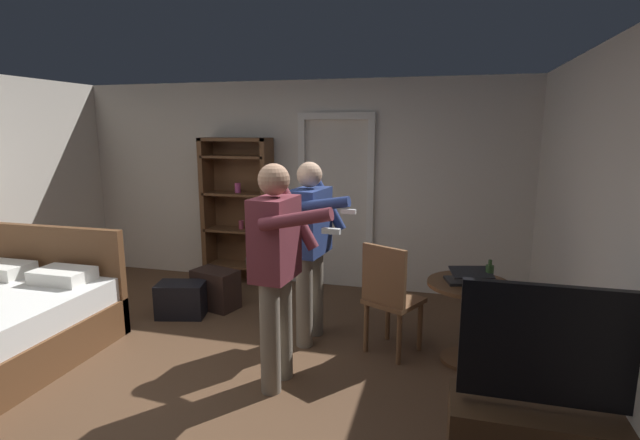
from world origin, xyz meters
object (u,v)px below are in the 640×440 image
(bookshelf, at_px, (239,206))
(suitcase_dark, at_px, (181,300))
(laptop, at_px, (468,278))
(person_striped_shirt, at_px, (311,239))
(person_blue_shirt, at_px, (277,261))
(wooden_chair, at_px, (389,295))
(suitcase_small, at_px, (216,289))
(bottle_on_table, at_px, (489,276))
(side_table, at_px, (468,308))
(tv_flatscreen, at_px, (562,435))

(bookshelf, distance_m, suitcase_dark, 1.47)
(laptop, relative_size, person_striped_shirt, 0.24)
(laptop, bearing_deg, person_blue_shirt, -152.91)
(bookshelf, height_order, person_blue_shirt, bookshelf)
(laptop, height_order, suitcase_dark, laptop)
(person_striped_shirt, bearing_deg, wooden_chair, -7.78)
(laptop, xyz_separation_m, suitcase_small, (-2.60, 0.61, -0.54))
(person_blue_shirt, xyz_separation_m, suitcase_small, (-1.21, 1.32, -0.77))
(bookshelf, xyz_separation_m, person_striped_shirt, (1.35, -1.41, -0.02))
(suitcase_small, bearing_deg, bottle_on_table, 2.63)
(bottle_on_table, height_order, wooden_chair, wooden_chair)
(suitcase_dark, bearing_deg, side_table, -18.56)
(bookshelf, relative_size, person_striped_shirt, 1.10)
(side_table, relative_size, bottle_on_table, 3.09)
(bottle_on_table, bearing_deg, suitcase_dark, 173.66)
(suitcase_small, bearing_deg, wooden_chair, -1.15)
(side_table, distance_m, wooden_chair, 0.66)
(tv_flatscreen, distance_m, laptop, 1.48)
(person_striped_shirt, relative_size, suitcase_dark, 3.41)
(bottle_on_table, distance_m, wooden_chair, 0.83)
(suitcase_dark, xyz_separation_m, suitcase_small, (0.24, 0.31, 0.03))
(tv_flatscreen, xyz_separation_m, bottle_on_table, (-0.30, 1.30, 0.46))
(tv_flatscreen, relative_size, suitcase_dark, 2.42)
(person_blue_shirt, bearing_deg, wooden_chair, 43.53)
(person_blue_shirt, distance_m, suitcase_small, 1.95)
(side_table, distance_m, bottle_on_table, 0.36)
(person_blue_shirt, distance_m, suitcase_dark, 1.94)
(side_table, bearing_deg, suitcase_dark, 174.94)
(side_table, bearing_deg, wooden_chair, -176.99)
(tv_flatscreen, height_order, person_striped_shirt, person_striped_shirt)
(bookshelf, relative_size, person_blue_shirt, 1.08)
(bookshelf, xyz_separation_m, wooden_chair, (2.08, -1.51, -0.44))
(bookshelf, bearing_deg, suitcase_small, -82.64)
(laptop, xyz_separation_m, person_blue_shirt, (-1.39, -0.71, 0.23))
(suitcase_dark, distance_m, suitcase_small, 0.39)
(person_blue_shirt, height_order, suitcase_dark, person_blue_shirt)
(wooden_chair, distance_m, person_striped_shirt, 0.85)
(bottle_on_table, xyz_separation_m, wooden_chair, (-0.79, 0.05, -0.25))
(tv_flatscreen, bearing_deg, suitcase_dark, 153.58)
(bottle_on_table, bearing_deg, person_striped_shirt, 174.54)
(wooden_chair, bearing_deg, side_table, 3.01)
(suitcase_small, bearing_deg, suitcase_dark, -111.70)
(tv_flatscreen, xyz_separation_m, wooden_chair, (-1.09, 1.35, 0.21))
(tv_flatscreen, height_order, suitcase_dark, tv_flatscreen)
(bottle_on_table, height_order, suitcase_dark, bottle_on_table)
(suitcase_dark, bearing_deg, person_striped_shirt, -20.76)
(bookshelf, xyz_separation_m, laptop, (2.71, -1.52, -0.23))
(side_table, xyz_separation_m, person_striped_shirt, (-1.38, 0.07, 0.49))
(wooden_chair, bearing_deg, person_striped_shirt, 172.22)
(side_table, bearing_deg, suitcase_small, 167.84)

